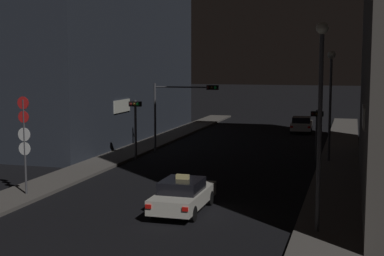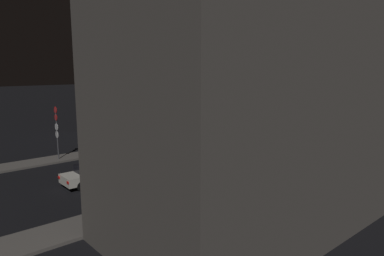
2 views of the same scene
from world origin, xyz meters
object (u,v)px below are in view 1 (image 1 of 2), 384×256
Objects in this scene: taxi at (183,195)px; far_car at (302,124)px; street_lamp_near_block at (320,102)px; traffic_light_overhead at (180,102)px; traffic_light_right_kerb at (317,124)px; sign_pole_left at (24,137)px; traffic_light_left_kerb at (135,117)px; street_lamp_far_block at (331,86)px.

taxi is 29.33m from far_car.
traffic_light_overhead is at bearing 122.01° from street_lamp_near_block.
sign_pole_left reaches higher than traffic_light_right_kerb.
traffic_light_right_kerb is (9.40, -0.58, -1.20)m from traffic_light_overhead.
taxi is 13.30m from traffic_light_left_kerb.
far_car is (2.32, 29.24, -0.00)m from taxi.
taxi is at bearing -111.59° from street_lamp_far_block.
traffic_light_left_kerb is 10.95m from sign_pole_left.
traffic_light_overhead is 0.71× the size of street_lamp_far_block.
street_lamp_near_block is at bearing -57.99° from traffic_light_overhead.
traffic_light_overhead is 19.81m from street_lamp_near_block.
far_car is at bearing 85.46° from taxi.
sign_pole_left is at bearing -101.66° from traffic_light_overhead.
traffic_light_left_kerb is 12.49m from street_lamp_far_block.
street_lamp_near_block is (12.35, -13.05, 2.10)m from traffic_light_left_kerb.
sign_pole_left is (-1.15, -10.89, 0.06)m from traffic_light_left_kerb.
traffic_light_right_kerb is at bearing -3.56° from traffic_light_overhead.
taxi is 8.12m from sign_pole_left.
traffic_light_overhead reaches higher than traffic_light_right_kerb.
street_lamp_far_block is at bearing 10.98° from traffic_light_left_kerb.
traffic_light_left_kerb reaches higher than taxi.
street_lamp_near_block reaches higher than traffic_light_overhead.
taxi is 0.99× the size of far_car.
far_car is 0.66× the size of street_lamp_far_block.
street_lamp_far_block is (13.24, 13.24, 2.01)m from sign_pole_left.
far_car is 31.42m from street_lamp_near_block.
traffic_light_right_kerb is 0.48× the size of street_lamp_far_block.
sign_pole_left is at bearing -96.02° from traffic_light_left_kerb.
street_lamp_near_block is at bearing -16.98° from taxi.
street_lamp_near_block is (13.49, -2.16, 2.04)m from sign_pole_left.
taxi is 0.97× the size of sign_pole_left.
traffic_light_right_kerb is 0.43× the size of street_lamp_near_block.
taxi is at bearing -59.44° from traffic_light_left_kerb.
traffic_light_right_kerb is (4.58, 14.45, 1.64)m from taxi.
sign_pole_left is 0.61× the size of street_lamp_near_block.
traffic_light_left_kerb is 18.08m from street_lamp_near_block.
street_lamp_far_block is at bearing -7.64° from traffic_light_overhead.
far_car is at bearing 70.58° from sign_pole_left.
traffic_light_left_kerb is at bearing 133.42° from street_lamp_near_block.
far_car is 16.40m from street_lamp_far_block.
traffic_light_left_kerb is 1.19× the size of traffic_light_right_kerb.
street_lamp_near_block is at bearing -46.58° from traffic_light_left_kerb.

